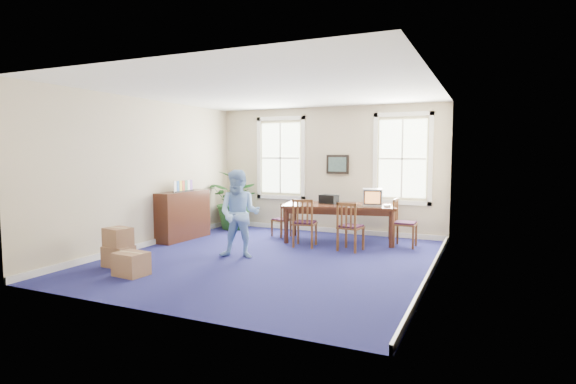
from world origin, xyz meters
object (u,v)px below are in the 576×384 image
at_px(conference_table, 340,223).
at_px(man, 239,214).
at_px(potted_plant, 237,200).
at_px(cardboard_boxes, 130,246).
at_px(credenza, 183,215).
at_px(crt_tv, 373,197).
at_px(chair_near_left, 305,222).

height_order(conference_table, man, man).
relative_size(potted_plant, cardboard_boxes, 1.20).
bearing_deg(cardboard_boxes, conference_table, 53.83).
relative_size(conference_table, man, 1.47).
xyz_separation_m(man, credenza, (-2.17, 1.07, -0.27)).
bearing_deg(crt_tv, cardboard_boxes, -146.15).
bearing_deg(chair_near_left, crt_tv, -152.35).
bearing_deg(potted_plant, man, -58.31).
height_order(chair_near_left, man, man).
bearing_deg(man, chair_near_left, 48.99).
relative_size(crt_tv, chair_near_left, 0.43).
xyz_separation_m(conference_table, chair_near_left, (-0.52, -0.86, 0.10)).
xyz_separation_m(chair_near_left, man, (-0.76, -1.50, 0.33)).
bearing_deg(conference_table, cardboard_boxes, -138.37).
xyz_separation_m(man, cardboard_boxes, (-1.47, -1.39, -0.49)).
height_order(conference_table, chair_near_left, chair_near_left).
distance_m(crt_tv, potted_plant, 3.80).
relative_size(crt_tv, man, 0.27).
bearing_deg(potted_plant, chair_near_left, -27.86).
xyz_separation_m(crt_tv, cardboard_boxes, (-3.49, -3.81, -0.68)).
xyz_separation_m(conference_table, man, (-1.27, -2.36, 0.43)).
height_order(man, cardboard_boxes, man).
bearing_deg(conference_table, credenza, -171.67).
relative_size(credenza, potted_plant, 0.96).
height_order(chair_near_left, credenza, credenza).
bearing_deg(potted_plant, cardboard_boxes, -86.21).
bearing_deg(cardboard_boxes, potted_plant, 93.79).
relative_size(conference_table, crt_tv, 5.49).
distance_m(crt_tv, credenza, 4.42).
distance_m(man, potted_plant, 3.32).
bearing_deg(credenza, man, -23.16).
distance_m(crt_tv, man, 3.16).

